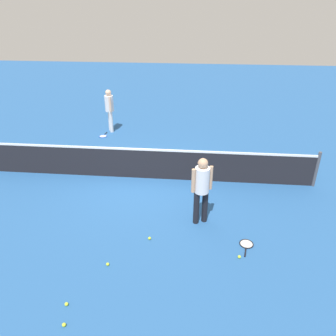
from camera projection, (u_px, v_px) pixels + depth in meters
name	position (u px, v px, depth m)	size (l,w,h in m)	color
ground_plane	(142.00, 178.00, 9.88)	(40.00, 40.00, 0.00)	#265693
court_net	(142.00, 163.00, 9.65)	(10.09, 0.09, 1.07)	#4C4C51
player_near_side	(202.00, 186.00, 7.47)	(0.51, 0.45, 1.70)	black
player_far_side	(109.00, 107.00, 12.94)	(0.45, 0.51, 1.70)	white
tennis_racket_near_player	(246.00, 245.00, 7.17)	(0.37, 0.60, 0.03)	black
tennis_racket_far_player	(103.00, 136.00, 12.88)	(0.34, 0.60, 0.03)	blue
tennis_ball_near_player	(150.00, 238.00, 7.33)	(0.07, 0.07, 0.07)	#C6E033
tennis_ball_by_net	(239.00, 257.00, 6.80)	(0.07, 0.07, 0.07)	#C6E033
tennis_ball_midcourt	(64.00, 325.00, 5.38)	(0.07, 0.07, 0.07)	#C6E033
tennis_ball_baseline	(108.00, 264.00, 6.61)	(0.07, 0.07, 0.07)	#C6E033
tennis_ball_stray_left	(66.00, 304.00, 5.74)	(0.07, 0.07, 0.07)	#C6E033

